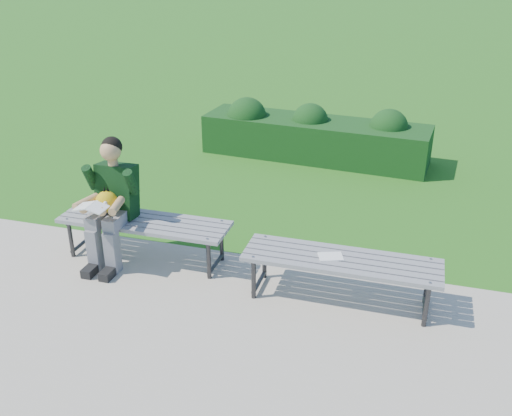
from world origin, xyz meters
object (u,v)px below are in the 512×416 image
object	(u,v)px
hedge	(313,135)
paper_sheet	(331,256)
bench_right	(341,263)
bench_left	(144,225)
seated_boy	(111,199)

from	to	relation	value
hedge	paper_sheet	size ratio (longest dim) A/B	13.63
bench_right	paper_sheet	distance (m)	0.12
hedge	bench_left	xyz separation A→B (m)	(-1.05, -3.70, 0.05)
hedge	bench_right	world-z (taller)	hedge
hedge	paper_sheet	bearing A→B (deg)	-76.51
seated_boy	hedge	bearing A→B (deg)	70.40
hedge	paper_sheet	world-z (taller)	hedge
paper_sheet	bench_left	bearing A→B (deg)	174.00
bench_right	paper_sheet	xyz separation A→B (m)	(-0.10, 0.00, 0.06)
bench_right	paper_sheet	world-z (taller)	bench_right
hedge	bench_left	size ratio (longest dim) A/B	1.98
bench_left	seated_boy	bearing A→B (deg)	-162.86
bench_left	bench_right	world-z (taller)	same
hedge	bench_right	bearing A→B (deg)	-75.13
seated_boy	paper_sheet	bearing A→B (deg)	-2.91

